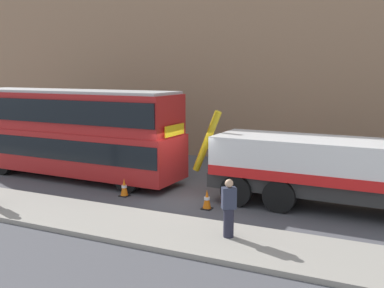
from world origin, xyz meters
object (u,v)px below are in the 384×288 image
at_px(pedestrian_bystander, 229,209).
at_px(recovery_tow_truck, 351,163).
at_px(double_decker_bus, 70,130).
at_px(traffic_cone_midway, 207,200).
at_px(traffic_cone_near_bus, 124,188).

bearing_deg(pedestrian_bystander, recovery_tow_truck, -67.30).
relative_size(double_decker_bus, traffic_cone_midway, 15.41).
relative_size(recovery_tow_truck, pedestrian_bystander, 5.95).
distance_m(double_decker_bus, traffic_cone_midway, 8.12).
bearing_deg(traffic_cone_near_bus, recovery_tow_truck, 11.37).
bearing_deg(double_decker_bus, traffic_cone_near_bus, -20.98).
bearing_deg(traffic_cone_midway, pedestrian_bystander, -55.20).
height_order(pedestrian_bystander, traffic_cone_near_bus, pedestrian_bystander).
xyz_separation_m(pedestrian_bystander, traffic_cone_near_bus, (-5.44, 2.76, -0.64)).
xyz_separation_m(traffic_cone_near_bus, traffic_cone_midway, (3.63, -0.15, 0.00)).
distance_m(recovery_tow_truck, pedestrian_bystander, 5.30).
bearing_deg(recovery_tow_truck, traffic_cone_midway, -157.15).
bearing_deg(recovery_tow_truck, pedestrian_bystander, -121.03).
distance_m(traffic_cone_near_bus, traffic_cone_midway, 3.63).
xyz_separation_m(double_decker_bus, pedestrian_bystander, (9.50, -4.43, -1.25)).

